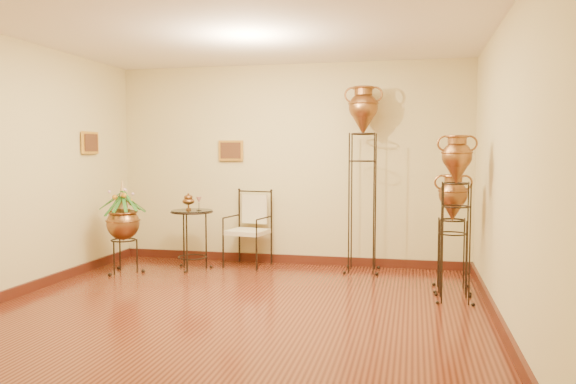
% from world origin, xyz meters
% --- Properties ---
extents(ground, '(5.00, 5.00, 0.00)m').
position_xyz_m(ground, '(0.00, 0.00, 0.00)').
color(ground, maroon).
rests_on(ground, ground).
extents(room_shell, '(5.02, 5.02, 2.81)m').
position_xyz_m(room_shell, '(-0.01, 0.01, 1.73)').
color(room_shell, '#CDBE84').
rests_on(room_shell, ground).
extents(amphora_tall, '(0.55, 0.55, 2.45)m').
position_xyz_m(amphora_tall, '(1.06, 2.15, 1.25)').
color(amphora_tall, black).
rests_on(amphora_tall, ground).
extents(amphora_mid, '(0.40, 0.40, 1.78)m').
position_xyz_m(amphora_mid, '(2.15, 0.88, 0.90)').
color(amphora_mid, black).
rests_on(amphora_mid, ground).
extents(amphora_short, '(0.44, 0.44, 1.35)m').
position_xyz_m(amphora_short, '(2.15, 1.34, 0.67)').
color(amphora_short, black).
rests_on(amphora_short, ground).
extents(planter_urn, '(0.68, 0.68, 1.25)m').
position_xyz_m(planter_urn, '(-1.98, 1.40, 0.70)').
color(planter_urn, black).
rests_on(planter_urn, ground).
extents(armchair, '(0.68, 0.64, 1.04)m').
position_xyz_m(armchair, '(-0.51, 2.15, 0.52)').
color(armchair, black).
rests_on(armchair, ground).
extents(side_table, '(0.71, 0.71, 1.01)m').
position_xyz_m(side_table, '(-1.18, 1.80, 0.42)').
color(side_table, black).
rests_on(side_table, ground).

